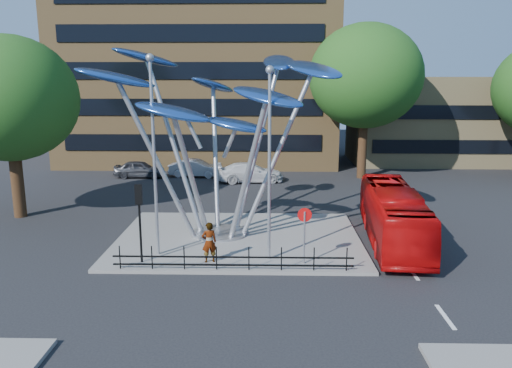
{
  "coord_description": "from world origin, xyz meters",
  "views": [
    {
      "loc": [
        0.43,
        -17.77,
        7.99
      ],
      "look_at": [
        -0.09,
        4.0,
        3.3
      ],
      "focal_mm": 35.0,
      "sensor_mm": 36.0,
      "label": 1
    }
  ],
  "objects_px": {
    "street_lamp_right": "(269,147)",
    "no_entry_sign_island": "(304,226)",
    "parked_car_mid": "(196,168)",
    "tree_left": "(9,99)",
    "pedestrian": "(209,242)",
    "parked_car_right": "(250,173)",
    "traffic_light_island": "(139,207)",
    "red_bus": "(393,215)",
    "street_lamp_left": "(153,139)",
    "parked_car_left": "(140,169)",
    "leaf_sculpture": "(217,100)",
    "tree_right": "(366,76)"
  },
  "relations": [
    {
      "from": "street_lamp_right",
      "to": "no_entry_sign_island",
      "type": "distance_m",
      "value": 3.64
    },
    {
      "from": "parked_car_mid",
      "to": "no_entry_sign_island",
      "type": "bearing_deg",
      "value": -151.53
    },
    {
      "from": "tree_left",
      "to": "pedestrian",
      "type": "bearing_deg",
      "value": -31.87
    },
    {
      "from": "pedestrian",
      "to": "parked_car_right",
      "type": "relative_size",
      "value": 0.35
    },
    {
      "from": "traffic_light_island",
      "to": "red_bus",
      "type": "relative_size",
      "value": 0.35
    },
    {
      "from": "pedestrian",
      "to": "street_lamp_right",
      "type": "bearing_deg",
      "value": 173.15
    },
    {
      "from": "parked_car_mid",
      "to": "parked_car_right",
      "type": "bearing_deg",
      "value": -105.5
    },
    {
      "from": "street_lamp_left",
      "to": "parked_car_mid",
      "type": "xyz_separation_m",
      "value": [
        -0.92,
        18.58,
        -4.65
      ]
    },
    {
      "from": "parked_car_left",
      "to": "red_bus",
      "type": "bearing_deg",
      "value": -133.63
    },
    {
      "from": "leaf_sculpture",
      "to": "no_entry_sign_island",
      "type": "bearing_deg",
      "value": -45.67
    },
    {
      "from": "tree_right",
      "to": "pedestrian",
      "type": "distance_m",
      "value": 22.96
    },
    {
      "from": "tree_right",
      "to": "leaf_sculpture",
      "type": "distance_m",
      "value": 18.37
    },
    {
      "from": "street_lamp_right",
      "to": "no_entry_sign_island",
      "type": "bearing_deg",
      "value": -17.87
    },
    {
      "from": "tree_right",
      "to": "no_entry_sign_island",
      "type": "distance_m",
      "value": 21.31
    },
    {
      "from": "no_entry_sign_island",
      "to": "parked_car_right",
      "type": "height_order",
      "value": "no_entry_sign_island"
    },
    {
      "from": "tree_left",
      "to": "red_bus",
      "type": "xyz_separation_m",
      "value": [
        20.6,
        -4.02,
        -5.44
      ]
    },
    {
      "from": "no_entry_sign_island",
      "to": "parked_car_mid",
      "type": "distance_m",
      "value": 20.95
    },
    {
      "from": "tree_left",
      "to": "red_bus",
      "type": "distance_m",
      "value": 21.68
    },
    {
      "from": "street_lamp_left",
      "to": "parked_car_mid",
      "type": "height_order",
      "value": "street_lamp_left"
    },
    {
      "from": "tree_left",
      "to": "leaf_sculpture",
      "type": "relative_size",
      "value": 0.81
    },
    {
      "from": "red_bus",
      "to": "pedestrian",
      "type": "relative_size",
      "value": 5.45
    },
    {
      "from": "tree_left",
      "to": "parked_car_mid",
      "type": "distance_m",
      "value": 16.02
    },
    {
      "from": "leaf_sculpture",
      "to": "red_bus",
      "type": "relative_size",
      "value": 1.31
    },
    {
      "from": "tree_left",
      "to": "parked_car_mid",
      "type": "relative_size",
      "value": 2.4
    },
    {
      "from": "leaf_sculpture",
      "to": "tree_left",
      "type": "bearing_deg",
      "value": 164.45
    },
    {
      "from": "tree_right",
      "to": "street_lamp_right",
      "type": "bearing_deg",
      "value": -111.54
    },
    {
      "from": "street_lamp_left",
      "to": "parked_car_right",
      "type": "distance_m",
      "value": 17.65
    },
    {
      "from": "street_lamp_right",
      "to": "parked_car_right",
      "type": "height_order",
      "value": "street_lamp_right"
    },
    {
      "from": "parked_car_mid",
      "to": "red_bus",
      "type": "bearing_deg",
      "value": -135.55
    },
    {
      "from": "pedestrian",
      "to": "red_bus",
      "type": "bearing_deg",
      "value": -174.64
    },
    {
      "from": "parked_car_mid",
      "to": "leaf_sculpture",
      "type": "bearing_deg",
      "value": -160.01
    },
    {
      "from": "pedestrian",
      "to": "parked_car_left",
      "type": "bearing_deg",
      "value": -83.68
    },
    {
      "from": "red_bus",
      "to": "traffic_light_island",
      "type": "bearing_deg",
      "value": -158.29
    },
    {
      "from": "parked_car_left",
      "to": "street_lamp_right",
      "type": "bearing_deg",
      "value": -150.95
    },
    {
      "from": "tree_right",
      "to": "parked_car_right",
      "type": "bearing_deg",
      "value": -168.3
    },
    {
      "from": "leaf_sculpture",
      "to": "parked_car_left",
      "type": "xyz_separation_m",
      "value": [
        -7.86,
        14.99,
        -6.18
      ]
    },
    {
      "from": "no_entry_sign_island",
      "to": "pedestrian",
      "type": "relative_size",
      "value": 1.38
    },
    {
      "from": "traffic_light_island",
      "to": "parked_car_mid",
      "type": "xyz_separation_m",
      "value": [
        -0.42,
        19.58,
        -1.91
      ]
    },
    {
      "from": "street_lamp_right",
      "to": "parked_car_right",
      "type": "xyz_separation_m",
      "value": [
        -1.42,
        17.15,
        -4.36
      ]
    },
    {
      "from": "tree_left",
      "to": "leaf_sculpture",
      "type": "bearing_deg",
      "value": -15.55
    },
    {
      "from": "pedestrian",
      "to": "traffic_light_island",
      "type": "bearing_deg",
      "value": -14.41
    },
    {
      "from": "parked_car_mid",
      "to": "parked_car_right",
      "type": "distance_m",
      "value": 4.9
    },
    {
      "from": "street_lamp_left",
      "to": "street_lamp_right",
      "type": "distance_m",
      "value": 5.03
    },
    {
      "from": "parked_car_mid",
      "to": "street_lamp_right",
      "type": "bearing_deg",
      "value": -155.06
    },
    {
      "from": "traffic_light_island",
      "to": "parked_car_left",
      "type": "bearing_deg",
      "value": 104.41
    },
    {
      "from": "street_lamp_left",
      "to": "pedestrian",
      "type": "height_order",
      "value": "street_lamp_left"
    },
    {
      "from": "tree_left",
      "to": "street_lamp_right",
      "type": "distance_m",
      "value": 16.19
    },
    {
      "from": "street_lamp_right",
      "to": "parked_car_left",
      "type": "distance_m",
      "value": 21.83
    },
    {
      "from": "pedestrian",
      "to": "parked_car_mid",
      "type": "xyz_separation_m",
      "value": [
        -3.35,
        19.5,
        -0.33
      ]
    },
    {
      "from": "leaf_sculpture",
      "to": "red_bus",
      "type": "distance_m",
      "value": 10.3
    }
  ]
}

